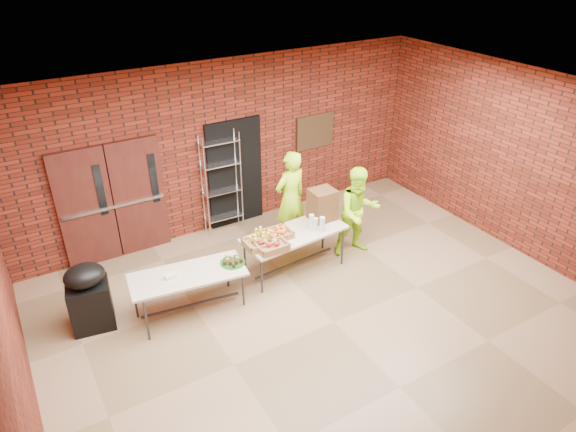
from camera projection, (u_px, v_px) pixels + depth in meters
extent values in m
cube|color=olive|center=(334.00, 323.00, 7.63)|extent=(8.00, 7.00, 0.04)
cube|color=silver|center=(346.00, 112.00, 6.04)|extent=(8.00, 7.00, 0.04)
cube|color=maroon|center=(227.00, 146.00, 9.46)|extent=(8.00, 0.04, 3.20)
cube|color=maroon|center=(7.00, 338.00, 5.03)|extent=(0.04, 7.00, 3.20)
cube|color=maroon|center=(533.00, 167.00, 8.63)|extent=(0.04, 7.00, 3.20)
cube|color=#491F15|center=(86.00, 209.00, 8.49)|extent=(0.88, 0.08, 2.10)
cube|color=#491F15|center=(139.00, 197.00, 8.89)|extent=(0.88, 0.08, 2.10)
cube|color=black|center=(100.00, 190.00, 8.43)|extent=(0.12, 0.02, 0.90)
cube|color=black|center=(154.00, 178.00, 8.83)|extent=(0.12, 0.02, 0.90)
cube|color=#BABAC1|center=(114.00, 207.00, 8.67)|extent=(1.70, 0.04, 0.05)
cube|color=black|center=(235.00, 173.00, 9.73)|extent=(1.10, 0.06, 2.10)
cube|color=#3C2B18|center=(315.00, 132.00, 10.29)|extent=(0.85, 0.04, 0.70)
cube|color=#BBA78F|center=(188.00, 275.00, 7.52)|extent=(1.77, 0.93, 0.04)
cube|color=#323338|center=(191.00, 305.00, 7.79)|extent=(1.49, 0.24, 0.03)
cylinder|color=#323338|center=(135.00, 300.00, 7.56)|extent=(0.03, 0.03, 0.66)
cylinder|color=#323338|center=(227.00, 269.00, 8.23)|extent=(0.03, 0.03, 0.66)
cylinder|color=#323338|center=(147.00, 322.00, 7.14)|extent=(0.03, 0.03, 0.66)
cylinder|color=#323338|center=(243.00, 288.00, 7.81)|extent=(0.03, 0.03, 0.66)
cube|color=#BBA78F|center=(295.00, 234.00, 8.47)|extent=(1.82, 0.87, 0.04)
cube|color=#323338|center=(294.00, 263.00, 8.76)|extent=(1.57, 0.16, 0.03)
cylinder|color=#323338|center=(245.00, 257.00, 8.51)|extent=(0.04, 0.04, 0.69)
cylinder|color=#323338|center=(323.00, 232.00, 9.22)|extent=(0.04, 0.04, 0.69)
cylinder|color=#323338|center=(262.00, 275.00, 8.07)|extent=(0.04, 0.04, 0.69)
cylinder|color=#323338|center=(342.00, 247.00, 8.78)|extent=(0.04, 0.04, 0.69)
cube|color=#A86F44|center=(260.00, 244.00, 8.08)|extent=(0.48, 0.38, 0.08)
cube|color=#A86F44|center=(277.00, 235.00, 8.31)|extent=(0.46, 0.36, 0.07)
cube|color=#A86F44|center=(271.00, 247.00, 8.01)|extent=(0.48, 0.37, 0.07)
cylinder|color=#155116|center=(233.00, 262.00, 7.75)|extent=(0.38, 0.38, 0.01)
cube|color=silver|center=(171.00, 276.00, 7.41)|extent=(0.16, 0.11, 0.05)
cube|color=#52361C|center=(322.00, 205.00, 8.73)|extent=(0.42, 0.37, 0.55)
cylinder|color=silver|center=(316.00, 224.00, 8.47)|extent=(0.07, 0.07, 0.22)
cylinder|color=silver|center=(322.00, 224.00, 8.43)|extent=(0.09, 0.09, 0.26)
cylinder|color=silver|center=(311.00, 222.00, 8.51)|extent=(0.09, 0.09, 0.26)
cube|color=black|center=(91.00, 305.00, 7.39)|extent=(0.65, 0.56, 0.73)
ellipsoid|color=black|center=(84.00, 276.00, 7.13)|extent=(0.64, 0.57, 0.31)
imported|color=#B6FF1C|center=(290.00, 199.00, 9.15)|extent=(0.72, 0.53, 1.80)
imported|color=#B6FF1C|center=(358.00, 211.00, 8.90)|extent=(0.91, 0.77, 1.63)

